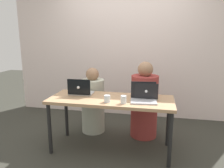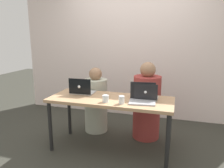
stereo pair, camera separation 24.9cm
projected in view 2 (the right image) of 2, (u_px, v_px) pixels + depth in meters
name	position (u px, v px, depth m)	size (l,w,h in m)	color
ground_plane	(111.00, 149.00, 3.07)	(12.00, 12.00, 0.00)	#33332B
back_wall	(133.00, 46.00, 4.13)	(4.50, 0.10, 2.70)	silver
desk	(111.00, 103.00, 2.92)	(1.64, 0.65, 0.74)	tan
person_on_left	(96.00, 103.00, 3.57)	(0.41, 0.41, 1.06)	#B4B9A4
person_on_right	(147.00, 105.00, 3.32)	(0.45, 0.45, 1.18)	#973430
laptop_back_left	(82.00, 90.00, 3.11)	(0.33, 0.28, 0.23)	#B4B6B8
laptop_front_right	(142.00, 98.00, 2.73)	(0.35, 0.29, 0.24)	#B1B0B6
laptop_back_right	(146.00, 96.00, 2.84)	(0.31, 0.26, 0.22)	silver
water_glass_right	(121.00, 100.00, 2.66)	(0.07, 0.07, 0.10)	white
water_glass_center	(106.00, 99.00, 2.73)	(0.08, 0.08, 0.09)	silver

